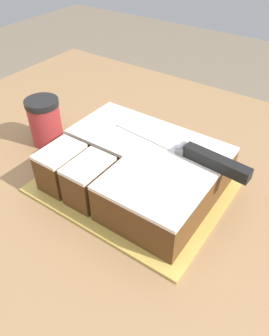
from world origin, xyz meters
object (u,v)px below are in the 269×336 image
Objects in this scene: cake at (137,168)px; knife at (202,157)px; cake_board at (134,185)px; coffee_cup at (45,121)px.

cake is 0.13m from knife.
knife is at bearing 21.44° from cake_board.
cake_board is 0.26m from coffee_cup.
knife is at bearing 5.13° from coffee_cup.
knife is at bearing 20.81° from cake.
cake_board is 0.15m from knife.
knife is 0.38m from coffee_cup.
coffee_cup reaches higher than cake.
cake_board is 0.04m from cake.
knife reaches higher than cake_board.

